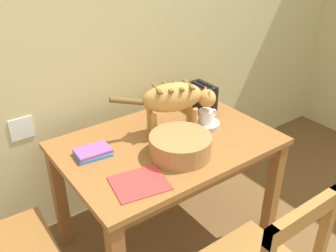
{
  "coord_description": "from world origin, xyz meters",
  "views": [
    {
      "loc": [
        -0.99,
        0.0,
        1.86
      ],
      "look_at": [
        0.1,
        1.5,
        0.84
      ],
      "focal_mm": 39.76,
      "sensor_mm": 36.0,
      "label": 1
    }
  ],
  "objects_px": {
    "dining_table": "(168,154)",
    "cat": "(176,99)",
    "magazine": "(140,184)",
    "wicker_basket": "(181,146)",
    "saucer_bowl": "(206,124)",
    "coffee_mug": "(207,116)",
    "toaster": "(202,97)",
    "book_stack": "(93,153)"
  },
  "relations": [
    {
      "from": "cat",
      "to": "dining_table",
      "type": "bearing_deg",
      "value": -41.92
    },
    {
      "from": "magazine",
      "to": "wicker_basket",
      "type": "relative_size",
      "value": 0.78
    },
    {
      "from": "saucer_bowl",
      "to": "magazine",
      "type": "relative_size",
      "value": 0.68
    },
    {
      "from": "magazine",
      "to": "toaster",
      "type": "height_order",
      "value": "toaster"
    },
    {
      "from": "magazine",
      "to": "toaster",
      "type": "xyz_separation_m",
      "value": [
        0.79,
        0.46,
        0.08
      ]
    },
    {
      "from": "cat",
      "to": "wicker_basket",
      "type": "height_order",
      "value": "cat"
    },
    {
      "from": "cat",
      "to": "saucer_bowl",
      "type": "distance_m",
      "value": 0.28
    },
    {
      "from": "cat",
      "to": "saucer_bowl",
      "type": "bearing_deg",
      "value": 90.0
    },
    {
      "from": "dining_table",
      "to": "magazine",
      "type": "xyz_separation_m",
      "value": [
        -0.35,
        -0.25,
        0.1
      ]
    },
    {
      "from": "book_stack",
      "to": "toaster",
      "type": "xyz_separation_m",
      "value": [
        0.86,
        0.1,
        0.07
      ]
    },
    {
      "from": "saucer_bowl",
      "to": "toaster",
      "type": "xyz_separation_m",
      "value": [
        0.14,
        0.21,
        0.07
      ]
    },
    {
      "from": "magazine",
      "to": "cat",
      "type": "bearing_deg",
      "value": 44.68
    },
    {
      "from": "book_stack",
      "to": "dining_table",
      "type": "bearing_deg",
      "value": -15.66
    },
    {
      "from": "cat",
      "to": "toaster",
      "type": "bearing_deg",
      "value": 132.07
    },
    {
      "from": "coffee_mug",
      "to": "book_stack",
      "type": "height_order",
      "value": "coffee_mug"
    },
    {
      "from": "book_stack",
      "to": "cat",
      "type": "bearing_deg",
      "value": -5.96
    },
    {
      "from": "saucer_bowl",
      "to": "book_stack",
      "type": "xyz_separation_m",
      "value": [
        -0.71,
        0.11,
        0.0
      ]
    },
    {
      "from": "coffee_mug",
      "to": "saucer_bowl",
      "type": "bearing_deg",
      "value": 180.0
    },
    {
      "from": "coffee_mug",
      "to": "magazine",
      "type": "distance_m",
      "value": 0.7
    },
    {
      "from": "toaster",
      "to": "book_stack",
      "type": "bearing_deg",
      "value": -173.34
    },
    {
      "from": "cat",
      "to": "magazine",
      "type": "height_order",
      "value": "cat"
    },
    {
      "from": "coffee_mug",
      "to": "wicker_basket",
      "type": "distance_m",
      "value": 0.37
    },
    {
      "from": "dining_table",
      "to": "cat",
      "type": "xyz_separation_m",
      "value": [
        0.1,
        0.06,
        0.31
      ]
    },
    {
      "from": "toaster",
      "to": "dining_table",
      "type": "bearing_deg",
      "value": -153.68
    },
    {
      "from": "saucer_bowl",
      "to": "wicker_basket",
      "type": "relative_size",
      "value": 0.53
    },
    {
      "from": "dining_table",
      "to": "wicker_basket",
      "type": "xyz_separation_m",
      "value": [
        -0.03,
        -0.16,
        0.15
      ]
    },
    {
      "from": "cat",
      "to": "wicker_basket",
      "type": "distance_m",
      "value": 0.3
    },
    {
      "from": "coffee_mug",
      "to": "book_stack",
      "type": "bearing_deg",
      "value": 171.0
    },
    {
      "from": "magazine",
      "to": "toaster",
      "type": "bearing_deg",
      "value": 40.88
    },
    {
      "from": "dining_table",
      "to": "toaster",
      "type": "xyz_separation_m",
      "value": [
        0.44,
        0.22,
        0.18
      ]
    },
    {
      "from": "dining_table",
      "to": "cat",
      "type": "bearing_deg",
      "value": 30.84
    },
    {
      "from": "cat",
      "to": "wicker_basket",
      "type": "relative_size",
      "value": 1.83
    },
    {
      "from": "book_stack",
      "to": "toaster",
      "type": "distance_m",
      "value": 0.87
    },
    {
      "from": "book_stack",
      "to": "saucer_bowl",
      "type": "bearing_deg",
      "value": -9.04
    },
    {
      "from": "saucer_bowl",
      "to": "coffee_mug",
      "type": "height_order",
      "value": "coffee_mug"
    },
    {
      "from": "saucer_bowl",
      "to": "coffee_mug",
      "type": "relative_size",
      "value": 1.35
    },
    {
      "from": "cat",
      "to": "saucer_bowl",
      "type": "xyz_separation_m",
      "value": [
        0.19,
        -0.06,
        -0.2
      ]
    },
    {
      "from": "magazine",
      "to": "wicker_basket",
      "type": "height_order",
      "value": "wicker_basket"
    },
    {
      "from": "coffee_mug",
      "to": "wicker_basket",
      "type": "height_order",
      "value": "wicker_basket"
    },
    {
      "from": "toaster",
      "to": "wicker_basket",
      "type": "bearing_deg",
      "value": -141.27
    },
    {
      "from": "dining_table",
      "to": "toaster",
      "type": "relative_size",
      "value": 6.15
    },
    {
      "from": "toaster",
      "to": "coffee_mug",
      "type": "bearing_deg",
      "value": -123.53
    }
  ]
}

